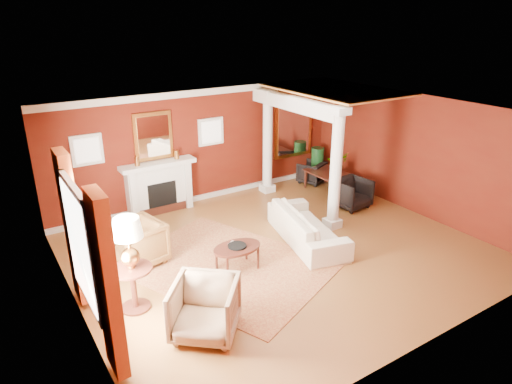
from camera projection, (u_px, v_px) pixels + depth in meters
ground at (280, 251)px, 9.53m from camera, size 8.00×8.00×0.00m
room_shell at (282, 159)px, 8.79m from camera, size 8.04×7.04×2.92m
fireplace at (159, 187)px, 11.23m from camera, size 1.85×0.42×1.29m
overmantel_mirror at (153, 136)px, 10.88m from camera, size 0.95×0.07×1.15m
flank_window_left at (87, 150)px, 10.14m from camera, size 0.70×0.07×0.70m
flank_window_right at (211, 132)px, 11.70m from camera, size 0.70×0.07×0.70m
left_window at (87, 253)px, 6.58m from camera, size 0.21×2.55×2.60m
column_front at (336, 169)px, 10.09m from camera, size 0.36×0.36×2.80m
column_back at (268, 142)px, 12.21m from camera, size 0.36×0.36×2.80m
header_beam at (294, 104)px, 10.91m from camera, size 0.30×3.20×0.32m
amber_ceiling at (335, 90)px, 11.28m from camera, size 2.30×3.40×0.04m
dining_mirror at (293, 128)px, 13.12m from camera, size 1.30×0.07×1.70m
chandelier at (333, 114)px, 11.57m from camera, size 0.60×0.62×0.75m
crown_trim at (200, 92)px, 11.20m from camera, size 8.00×0.08×0.16m
base_trim at (205, 196)px, 12.21m from camera, size 8.00×0.08×0.12m
rug at (227, 265)px, 8.98m from camera, size 4.11×4.62×0.02m
sofa at (307, 221)px, 9.80m from camera, size 1.27×2.51×0.94m
armchair_leopard at (136, 242)px, 8.89m from camera, size 1.06×1.11×0.97m
armchair_stripe at (205, 306)px, 6.93m from camera, size 1.31×1.30×0.99m
coffee_table at (237, 249)px, 8.71m from camera, size 0.97×0.97×0.49m
coffee_book at (233, 241)px, 8.67m from camera, size 0.15×0.10×0.23m
side_table at (129, 248)px, 7.28m from camera, size 0.67×0.67×1.67m
dining_table at (333, 178)px, 12.46m from camera, size 0.56×1.58×0.88m
dining_chair_near at (352, 192)px, 11.55m from camera, size 0.85×0.80×0.82m
dining_chair_far at (311, 171)px, 13.25m from camera, size 0.87×0.84×0.69m
green_urn at (317, 167)px, 13.48m from camera, size 0.41×0.41×0.99m
potted_plant at (337, 154)px, 12.17m from camera, size 0.58×0.64×0.48m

